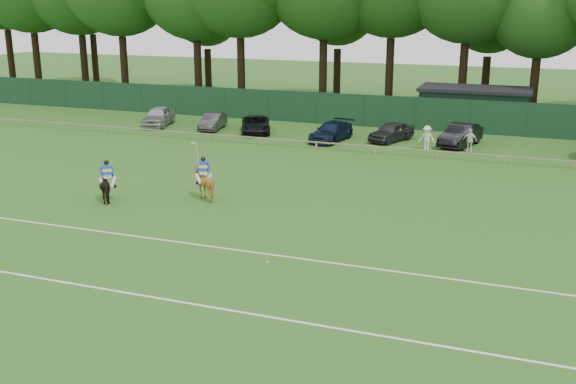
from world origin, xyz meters
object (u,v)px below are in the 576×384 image
at_px(sedan_silver, 158,116).
at_px(hatch_grey, 391,132).
at_px(suv_black, 256,125).
at_px(polo_ball, 267,262).
at_px(horse_chestnut, 204,183).
at_px(spectator_left, 427,138).
at_px(estate_black, 460,135).
at_px(utility_shed, 474,107).
at_px(sedan_navy, 331,132).
at_px(horse_dark, 108,187).
at_px(spectator_mid, 470,140).
at_px(sedan_grey, 213,121).

relative_size(sedan_silver, hatch_grey, 1.13).
xyz_separation_m(suv_black, polo_ball, (10.39, -23.57, -0.57)).
relative_size(horse_chestnut, sedan_silver, 0.36).
distance_m(horse_chestnut, spectator_left, 17.38).
bearing_deg(suv_black, estate_black, -21.35).
bearing_deg(sedan_silver, polo_ball, -65.18).
relative_size(polo_ball, utility_shed, 0.01).
bearing_deg(spectator_left, estate_black, 52.33).
xyz_separation_m(suv_black, spectator_left, (12.90, -1.68, 0.21)).
xyz_separation_m(sedan_navy, spectator_left, (6.79, -0.85, 0.17)).
bearing_deg(sedan_navy, horse_dark, -99.65).
height_order(estate_black, utility_shed, utility_shed).
height_order(horse_chestnut, spectator_mid, horse_chestnut).
height_order(estate_black, spectator_mid, spectator_mid).
relative_size(horse_dark, horse_chestnut, 1.09).
relative_size(sedan_grey, spectator_left, 2.31).
height_order(horse_chestnut, sedan_grey, horse_chestnut).
bearing_deg(estate_black, sedan_silver, -163.48).
height_order(spectator_left, utility_shed, utility_shed).
relative_size(sedan_navy, spectator_left, 2.73).
bearing_deg(polo_ball, sedan_silver, 128.36).
xyz_separation_m(estate_black, polo_ball, (-4.43, -24.07, -0.69)).
relative_size(sedan_navy, estate_black, 1.00).
bearing_deg(spectator_left, spectator_mid, 12.86).
bearing_deg(suv_black, spectator_left, -30.74).
bearing_deg(hatch_grey, suv_black, -153.89).
bearing_deg(suv_black, sedan_navy, -31.10).
relative_size(horse_dark, spectator_left, 1.07).
bearing_deg(spectator_mid, sedan_silver, 179.40).
relative_size(horse_dark, utility_shed, 0.21).
relative_size(suv_black, polo_ball, 49.33).
bearing_deg(polo_ball, estate_black, 79.57).
bearing_deg(polo_ball, sedan_grey, 120.59).
relative_size(sedan_silver, estate_black, 0.99).
bearing_deg(polo_ball, horse_dark, 154.98).
bearing_deg(polo_ball, sedan_navy, 100.66).
bearing_deg(spectator_left, polo_ball, -92.95).
relative_size(sedan_silver, spectator_mid, 2.86).
height_order(horse_dark, estate_black, horse_dark).
xyz_separation_m(horse_chestnut, estate_black, (10.54, 17.28, -0.07)).
height_order(sedan_navy, polo_ball, sedan_navy).
xyz_separation_m(horse_dark, estate_black, (14.82, 19.23, -0.01)).
height_order(sedan_navy, spectator_left, spectator_left).
bearing_deg(estate_black, hatch_grey, -164.31).
bearing_deg(spectator_left, sedan_silver, 178.99).
xyz_separation_m(horse_dark, utility_shed, (14.93, 27.01, 0.79)).
bearing_deg(horse_dark, hatch_grey, -160.61).
bearing_deg(hatch_grey, spectator_mid, 6.03).
bearing_deg(horse_chestnut, sedan_grey, -77.22).
xyz_separation_m(polo_ball, utility_shed, (4.55, 31.86, 1.49)).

